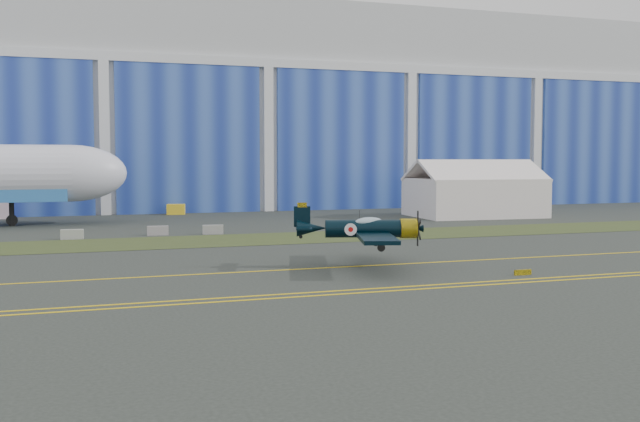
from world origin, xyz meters
name	(u,v)px	position (x,y,z in m)	size (l,w,h in m)	color
ground	(147,266)	(0.00, 0.00, 0.00)	(260.00, 260.00, 0.00)	#313631
grass_median	(130,244)	(0.00, 14.00, 0.02)	(260.00, 10.00, 0.02)	#475128
hangar	(96,110)	(0.00, 71.79, 14.96)	(220.00, 45.70, 30.00)	silver
taxiway_centreline	(156,276)	(0.00, -5.00, 0.01)	(200.00, 0.20, 0.02)	yellow
edge_line_near	(179,304)	(0.00, -14.50, 0.01)	(80.00, 0.20, 0.02)	yellow
edge_line_far	(176,301)	(0.00, -13.50, 0.01)	(80.00, 0.20, 0.02)	yellow
guard_board_right	(523,272)	(22.00, -12.00, 0.17)	(1.20, 0.15, 0.35)	yellow
warbird	(363,229)	(13.82, -5.42, 2.62)	(12.79, 14.16, 3.51)	black
tent	(474,188)	(44.25, 31.35, 3.64)	(16.37, 12.46, 7.28)	white
tug	(176,209)	(8.77, 47.07, 0.68)	(2.32, 1.45, 1.36)	yellow
gse_box	(522,202)	(60.93, 45.24, 0.81)	(2.71, 1.44, 1.62)	#9B9884
barrier_a	(72,234)	(-4.64, 19.51, 0.45)	(2.00, 0.60, 0.90)	#9EA099
barrier_b	(158,231)	(3.19, 20.54, 0.45)	(2.00, 0.60, 0.90)	gray
barrier_c	(213,230)	(8.40, 19.84, 0.45)	(2.00, 0.60, 0.90)	#969594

